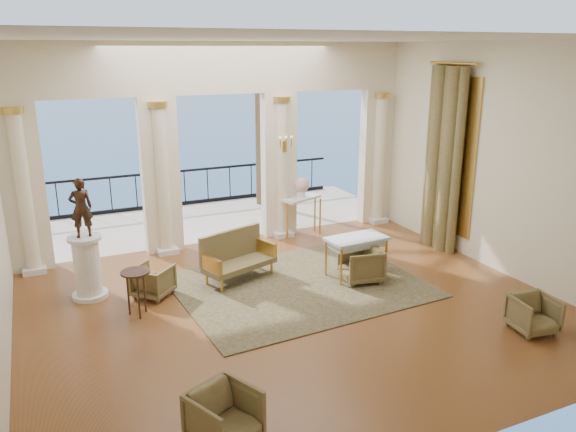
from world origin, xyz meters
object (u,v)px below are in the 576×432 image
settee (236,256)px  pedestal (88,268)px  armchair_a (224,414)px  armchair_d (153,279)px  armchair_c (361,263)px  armchair_b (534,313)px  console_table (301,204)px  side_table (136,278)px  game_table (357,241)px  statue (81,208)px

settee → pedestal: bearing=154.8°
settee → pedestal: (-2.72, 0.31, 0.09)m
armchair_a → armchair_d: armchair_a is taller
armchair_c → settee: (-2.16, 1.10, 0.10)m
armchair_d → armchair_c: bearing=-149.0°
armchair_b → pedestal: (-6.29, 4.31, 0.23)m
armchair_a → armchair_b: size_ratio=1.09×
console_table → pedestal: bearing=176.9°
armchair_c → side_table: bearing=-83.7°
armchair_a → side_table: bearing=70.9°
settee → armchair_b: bearing=-67.0°
armchair_d → console_table: size_ratio=0.60×
armchair_b → game_table: game_table is taller
armchair_a → pedestal: pedestal is taller
side_table → settee: bearing=20.9°
pedestal → console_table: (5.05, 1.59, 0.22)m
pedestal → side_table: size_ratio=1.46×
armchair_b → armchair_d: (-5.22, 3.89, -0.01)m
armchair_c → side_table: size_ratio=0.94×
armchair_a → armchair_c: size_ratio=0.95×
pedestal → console_table: pedestal is taller
settee → console_table: size_ratio=1.47×
armchair_a → armchair_b: armchair_a is taller
armchair_c → pedestal: (-4.88, 1.41, 0.19)m
statue → console_table: (5.05, 1.59, -0.91)m
armchair_a → armchair_b: bearing=-19.3°
armchair_c → side_table: side_table is taller
armchair_a → side_table: 3.69m
armchair_a → statue: bearing=77.6°
settee → game_table: (2.20, -0.85, 0.25)m
armchair_a → game_table: 5.35m
armchair_d → statue: bearing=23.8°
armchair_b → side_table: (-5.62, 3.22, 0.36)m
statue → armchair_b: bearing=143.6°
armchair_d → game_table: game_table is taller
armchair_d → pedestal: size_ratio=0.55×
pedestal → side_table: (0.67, -1.09, 0.12)m
armchair_c → console_table: console_table is taller
armchair_d → side_table: 0.86m
armchair_b → settee: bearing=140.6°
game_table → console_table: bearing=83.5°
armchair_a → armchair_d: 4.33m
armchair_c → game_table: game_table is taller
armchair_b → side_table: side_table is taller
game_table → console_table: (0.13, 2.75, 0.06)m
armchair_b → settee: 5.37m
settee → pedestal: 2.74m
statue → console_table: bearing=-164.5°
console_table → side_table: size_ratio=1.33×
armchair_c → console_table: bearing=-172.7°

